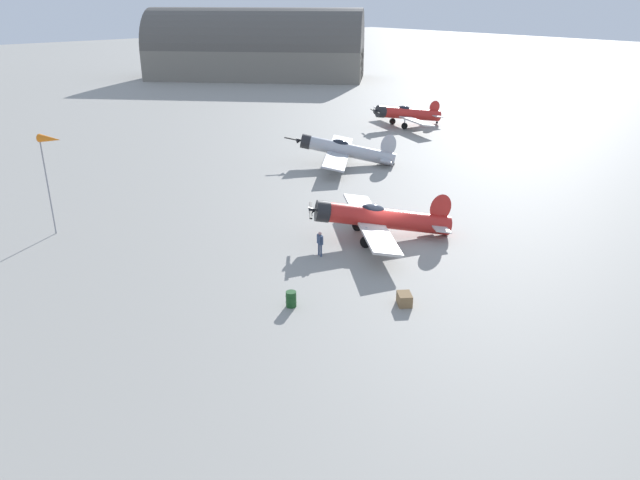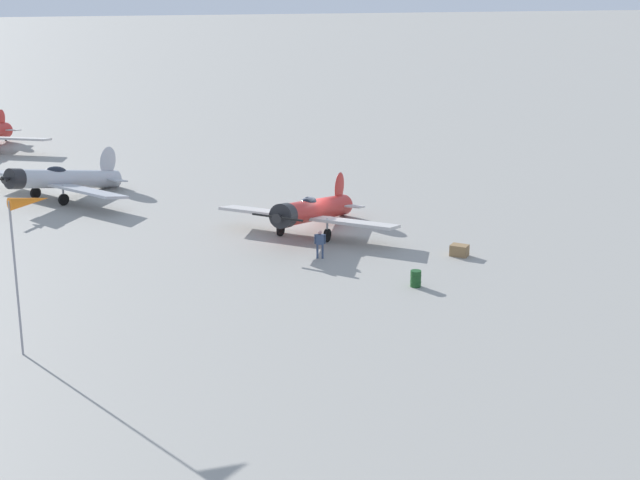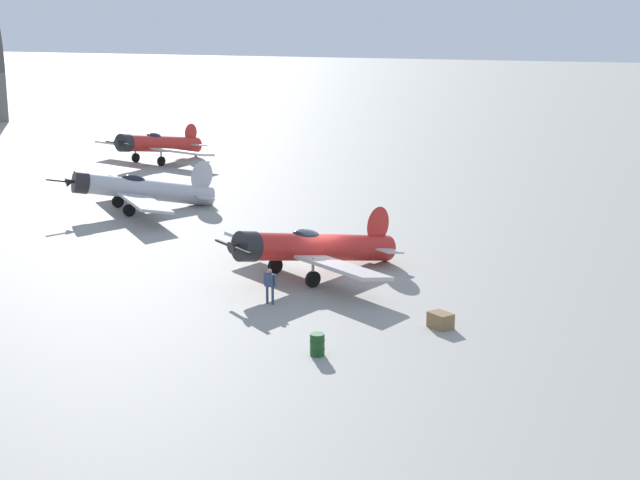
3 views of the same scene
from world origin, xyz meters
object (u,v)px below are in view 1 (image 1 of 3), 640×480
airplane_mid_apron (344,150)px  equipment_crate (404,299)px  airplane_far_line (406,114)px  fuel_drum (291,299)px  airplane_foreground (378,218)px  windsock_mast (50,144)px  ground_crew_mechanic (320,241)px

airplane_mid_apron → equipment_crate: (-17.56, -23.82, -1.07)m
airplane_far_line → fuel_drum: airplane_far_line is taller
airplane_foreground → equipment_crate: airplane_foreground is taller
windsock_mast → airplane_mid_apron: bearing=2.6°
airplane_foreground → airplane_mid_apron: 19.87m
airplane_far_line → ground_crew_mechanic: (-35.22, -24.20, -0.58)m
airplane_mid_apron → fuel_drum: bearing=88.5°
airplane_far_line → airplane_mid_apron: bearing=43.6°
windsock_mast → airplane_far_line: bearing=11.8°
fuel_drum → airplane_far_line: bearing=34.8°
ground_crew_mechanic → fuel_drum: bearing=-131.8°
airplane_mid_apron → equipment_crate: airplane_mid_apron is taller
airplane_foreground → ground_crew_mechanic: airplane_foreground is taller
ground_crew_mechanic → equipment_crate: ground_crew_mechanic is taller
airplane_foreground → airplane_far_line: (30.19, 24.49, 0.11)m
airplane_foreground → ground_crew_mechanic: (-5.03, 0.29, -0.46)m
fuel_drum → airplane_foreground: bearing=20.0°
equipment_crate → fuel_drum: fuel_drum is taller
equipment_crate → airplane_foreground: bearing=52.8°
ground_crew_mechanic → windsock_mast: 19.14m
airplane_mid_apron → windsock_mast: bearing=49.4°
airplane_mid_apron → airplane_foreground: bearing=100.8°
airplane_far_line → ground_crew_mechanic: size_ratio=7.78×
airplane_far_line → windsock_mast: bearing=30.9°
airplane_far_line → equipment_crate: size_ratio=10.60×
ground_crew_mechanic → equipment_crate: 8.12m
airplane_far_line → equipment_crate: airplane_far_line is taller
equipment_crate → fuel_drum: size_ratio=1.38×
airplane_far_line → equipment_crate: 48.39m
equipment_crate → windsock_mast: windsock_mast is taller
airplane_foreground → windsock_mast: windsock_mast is taller
ground_crew_mechanic → fuel_drum: (-5.66, -4.18, -0.57)m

